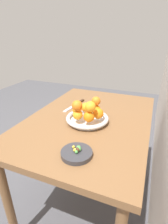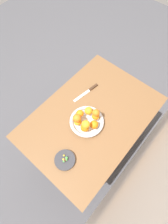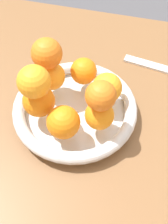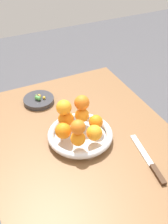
# 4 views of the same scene
# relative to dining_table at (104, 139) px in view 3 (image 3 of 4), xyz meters

# --- Properties ---
(ground_plane) EXTENTS (6.00, 6.00, 0.00)m
(ground_plane) POSITION_rel_dining_table_xyz_m (0.00, 0.00, -0.65)
(ground_plane) COLOR #4C4C51
(dining_table) EXTENTS (1.10, 0.76, 0.74)m
(dining_table) POSITION_rel_dining_table_xyz_m (0.00, 0.00, 0.00)
(dining_table) COLOR brown
(dining_table) RESTS_ON ground_plane
(fruit_bowl) EXTENTS (0.26, 0.26, 0.04)m
(fruit_bowl) POSITION_rel_dining_table_xyz_m (0.07, 0.01, 0.11)
(fruit_bowl) COLOR silver
(fruit_bowl) RESTS_ON dining_table
(orange_0) EXTENTS (0.06, 0.06, 0.06)m
(orange_0) POSITION_rel_dining_table_xyz_m (0.01, 0.04, 0.16)
(orange_0) COLOR orange
(orange_0) RESTS_ON fruit_bowl
(orange_1) EXTENTS (0.06, 0.06, 0.06)m
(orange_1) POSITION_rel_dining_table_xyz_m (0.01, -0.03, 0.16)
(orange_1) COLOR orange
(orange_1) RESTS_ON fruit_bowl
(orange_2) EXTENTS (0.06, 0.06, 0.06)m
(orange_2) POSITION_rel_dining_table_xyz_m (0.07, -0.06, 0.16)
(orange_2) COLOR orange
(orange_2) RESTS_ON fruit_bowl
(orange_3) EXTENTS (0.06, 0.06, 0.06)m
(orange_3) POSITION_rel_dining_table_xyz_m (0.13, -0.03, 0.16)
(orange_3) COLOR orange
(orange_3) RESTS_ON fruit_bowl
(orange_4) EXTENTS (0.06, 0.06, 0.06)m
(orange_4) POSITION_rel_dining_table_xyz_m (0.13, 0.04, 0.16)
(orange_4) COLOR orange
(orange_4) RESTS_ON fruit_bowl
(orange_5) EXTENTS (0.06, 0.06, 0.06)m
(orange_5) POSITION_rel_dining_table_xyz_m (0.07, 0.08, 0.16)
(orange_5) COLOR orange
(orange_5) RESTS_ON fruit_bowl
(orange_6) EXTENTS (0.06, 0.06, 0.06)m
(orange_6) POSITION_rel_dining_table_xyz_m (0.13, 0.05, 0.22)
(orange_6) COLOR orange
(orange_6) RESTS_ON orange_4
(orange_7) EXTENTS (0.06, 0.06, 0.06)m
(orange_7) POSITION_rel_dining_table_xyz_m (0.01, 0.04, 0.21)
(orange_7) COLOR orange
(orange_7) RESTS_ON orange_0
(orange_8) EXTENTS (0.06, 0.06, 0.06)m
(orange_8) POSITION_rel_dining_table_xyz_m (0.13, -0.03, 0.22)
(orange_8) COLOR orange
(orange_8) RESTS_ON orange_3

